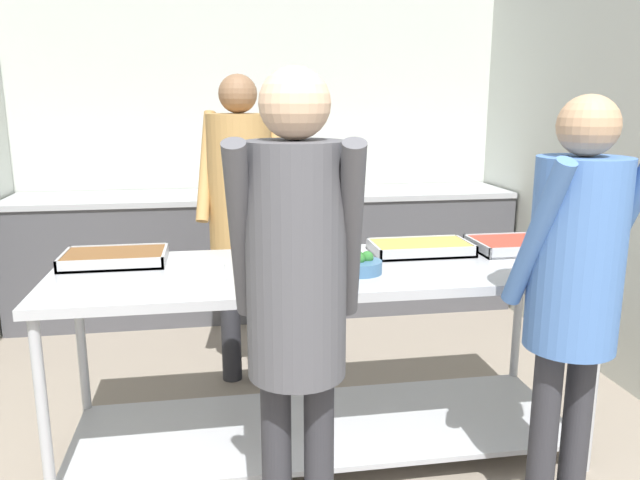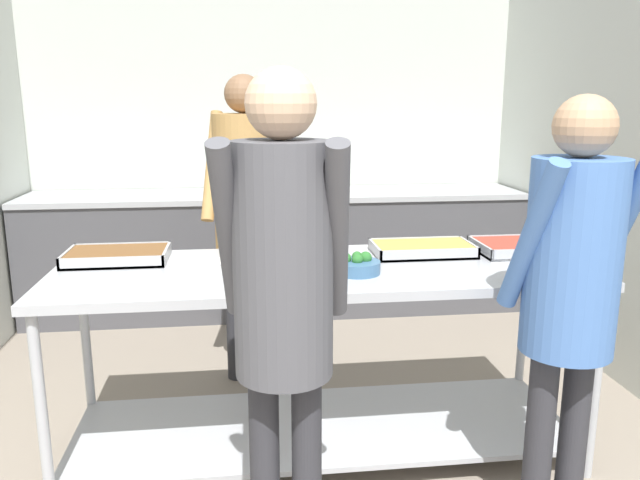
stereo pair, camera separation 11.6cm
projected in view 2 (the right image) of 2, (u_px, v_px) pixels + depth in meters
The scene contains 13 objects.
wall_rear at pixel (274, 138), 5.03m from camera, with size 3.92×0.06×2.65m.
back_counter at pixel (278, 252), 4.86m from camera, with size 3.76×0.65×0.93m.
serving_counter at pixel (323, 329), 2.83m from camera, with size 2.37×0.81×0.90m.
serving_tray_vegetables at pixel (117, 256), 2.86m from camera, with size 0.46×0.30×0.05m.
plate_stack at pixel (196, 270), 2.58m from camera, with size 0.24×0.24×0.07m.
sauce_pan at pixel (276, 246), 2.96m from camera, with size 0.39×0.25×0.09m.
broccoli_bowl at pixel (357, 265), 2.66m from camera, with size 0.20×0.20×0.09m.
serving_tray_greens at pixel (422, 249), 2.99m from camera, with size 0.48×0.27×0.05m.
serving_tray_roast at pixel (516, 247), 3.02m from camera, with size 0.37×0.32×0.05m.
guest_serving_left at pixel (283, 282), 1.90m from camera, with size 0.44×0.38×1.72m.
guest_serving_right at pixel (571, 276), 2.18m from camera, with size 0.45×0.36×1.65m.
cook_behind_counter at pixel (246, 197), 3.49m from camera, with size 0.51×0.43×1.76m.
water_bottle at pixel (224, 176), 4.66m from camera, with size 0.07×0.07×0.30m.
Camera 2 is at (-0.26, -0.86, 1.63)m, focal length 35.00 mm.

